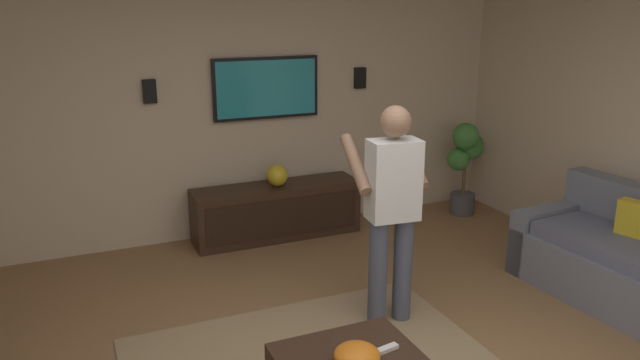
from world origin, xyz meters
TOP-DOWN VIEW (x-y plane):
  - wall_back_tv at (3.09, 0.00)m, footprint 0.10×6.23m
  - couch at (0.22, -2.51)m, footprint 1.96×0.99m
  - media_console at (2.75, -0.38)m, footprint 0.45×1.70m
  - tv at (2.99, -0.38)m, footprint 0.05×1.09m
  - person_standing at (0.81, -0.59)m, footprint 0.57×0.57m
  - potted_plant_tall at (2.61, -2.58)m, footprint 0.40×0.45m
  - bowl at (-0.18, 0.18)m, footprint 0.26×0.26m
  - remote_white at (-0.12, -0.04)m, footprint 0.07×0.16m
  - vase_round at (2.73, -0.39)m, footprint 0.22×0.22m
  - wall_speaker_left at (3.01, -1.44)m, footprint 0.06×0.12m
  - wall_speaker_right at (3.01, 0.75)m, footprint 0.06×0.12m

SIDE VIEW (x-z plane):
  - media_console at x=2.75m, z-range 0.00..0.55m
  - couch at x=0.22m, z-range -0.12..0.75m
  - remote_white at x=-0.12m, z-range 0.40..0.42m
  - bowl at x=-0.18m, z-range 0.40..0.52m
  - potted_plant_tall at x=2.61m, z-range 0.12..1.18m
  - vase_round at x=2.73m, z-range 0.55..0.77m
  - person_standing at x=0.81m, z-range 0.11..1.75m
  - wall_back_tv at x=3.09m, z-range 0.00..2.63m
  - tv at x=2.99m, z-range 1.19..1.81m
  - wall_speaker_right at x=3.01m, z-range 1.42..1.64m
  - wall_speaker_left at x=3.01m, z-range 1.44..1.66m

